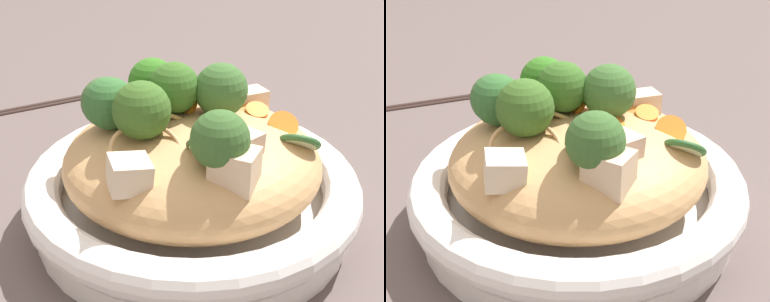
# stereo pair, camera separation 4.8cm
# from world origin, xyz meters

# --- Properties ---
(ground_plane) EXTENTS (3.00, 3.00, 0.00)m
(ground_plane) POSITION_xyz_m (0.00, 0.00, 0.00)
(ground_plane) COLOR #584A48
(serving_bowl) EXTENTS (0.32, 0.32, 0.06)m
(serving_bowl) POSITION_xyz_m (0.00, 0.00, 0.03)
(serving_bowl) COLOR white
(serving_bowl) RESTS_ON ground_plane
(noodle_heap) EXTENTS (0.24, 0.24, 0.09)m
(noodle_heap) POSITION_xyz_m (-0.00, -0.00, 0.07)
(noodle_heap) COLOR tan
(noodle_heap) RESTS_ON serving_bowl
(broccoli_florets) EXTENTS (0.17, 0.16, 0.07)m
(broccoli_florets) POSITION_xyz_m (-0.03, -0.01, 0.12)
(broccoli_florets) COLOR #99B56F
(broccoli_florets) RESTS_ON serving_bowl
(carrot_coins) EXTENTS (0.13, 0.07, 0.03)m
(carrot_coins) POSITION_xyz_m (0.04, 0.02, 0.10)
(carrot_coins) COLOR orange
(carrot_coins) RESTS_ON serving_bowl
(zucchini_slices) EXTENTS (0.21, 0.13, 0.04)m
(zucchini_slices) POSITION_xyz_m (0.01, -0.01, 0.10)
(zucchini_slices) COLOR beige
(zucchini_slices) RESTS_ON serving_bowl
(chicken_chunks) EXTENTS (0.12, 0.19, 0.04)m
(chicken_chunks) POSITION_xyz_m (0.03, -0.04, 0.10)
(chicken_chunks) COLOR beige
(chicken_chunks) RESTS_ON serving_bowl
(chopsticks_pair) EXTENTS (0.18, 0.15, 0.01)m
(chopsticks_pair) POSITION_xyz_m (-0.26, 0.24, 0.00)
(chopsticks_pair) COLOR black
(chopsticks_pair) RESTS_ON ground_plane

